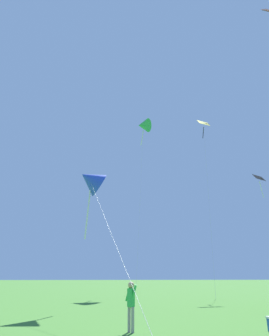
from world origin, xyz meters
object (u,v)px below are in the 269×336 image
(kite_blue_delta, at_px, (91,180))
(kite_green_small, at_px, (143,125))
(kite_black_large, at_px, (262,183))
(kite_yellow_diamond, at_px, (204,129))
(person_child_small, at_px, (131,301))

(kite_blue_delta, xyz_separation_m, kite_green_small, (6.52, 20.78, 14.68))
(kite_blue_delta, distance_m, kite_green_small, 26.27)
(kite_black_large, height_order, kite_green_small, kite_green_small)
(kite_black_large, distance_m, kite_yellow_diamond, 9.66)
(kite_black_large, height_order, kite_yellow_diamond, kite_yellow_diamond)
(kite_green_small, bearing_deg, kite_blue_delta, -107.42)
(kite_black_large, xyz_separation_m, person_child_small, (-17.07, -20.77, -10.70))
(person_child_small, bearing_deg, kite_yellow_diamond, 63.25)
(kite_blue_delta, bearing_deg, kite_yellow_diamond, 49.32)
(kite_blue_delta, relative_size, kite_green_small, 0.56)
(kite_black_large, relative_size, kite_green_small, 0.56)
(kite_black_large, xyz_separation_m, kite_green_small, (-12.21, 7.71, 10.35))
(kite_blue_delta, height_order, kite_yellow_diamond, kite_yellow_diamond)
(kite_blue_delta, distance_m, kite_black_large, 23.24)
(kite_green_small, relative_size, kite_yellow_diamond, 1.11)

